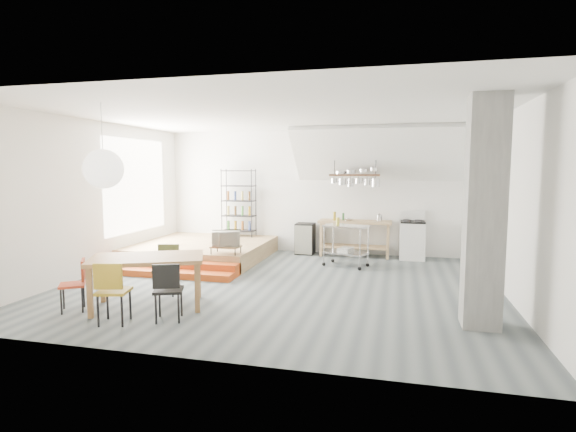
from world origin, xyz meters
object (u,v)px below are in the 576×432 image
(stove, at_px, (412,240))
(mini_fridge, at_px, (305,239))
(dining_table, at_px, (147,262))
(rolling_cart, at_px, (346,240))

(stove, bearing_deg, mini_fridge, 179.06)
(stove, relative_size, dining_table, 0.60)
(stove, xyz_separation_m, dining_table, (-4.19, -5.00, 0.25))
(rolling_cart, distance_m, mini_fridge, 1.76)
(stove, bearing_deg, dining_table, -129.97)
(rolling_cart, bearing_deg, dining_table, -107.39)
(dining_table, relative_size, rolling_cart, 1.86)
(stove, xyz_separation_m, rolling_cart, (-1.48, -1.23, 0.13))
(mini_fridge, bearing_deg, rolling_cart, -46.62)
(dining_table, height_order, mini_fridge, dining_table)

